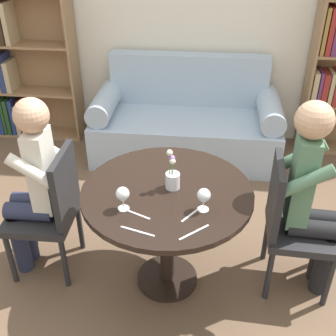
{
  "coord_description": "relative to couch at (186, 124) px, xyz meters",
  "views": [
    {
      "loc": [
        0.22,
        -1.97,
        2.16
      ],
      "look_at": [
        0.0,
        0.05,
        0.86
      ],
      "focal_mm": 45.0,
      "sensor_mm": 36.0,
      "label": 1
    }
  ],
  "objects": [
    {
      "name": "wine_glass_left",
      "position": [
        -0.22,
        -1.9,
        0.52
      ],
      "size": [
        0.07,
        0.07,
        0.14
      ],
      "color": "white",
      "rests_on": "round_table"
    },
    {
      "name": "wine_glass_right",
      "position": [
        0.21,
        -1.86,
        0.52
      ],
      "size": [
        0.07,
        0.07,
        0.13
      ],
      "color": "white",
      "rests_on": "round_table"
    },
    {
      "name": "knife_right_setting",
      "position": [
        0.18,
        -2.05,
        0.43
      ],
      "size": [
        0.15,
        0.14,
        0.0
      ],
      "color": "silver",
      "rests_on": "round_table"
    },
    {
      "name": "flower_vase",
      "position": [
        0.03,
        -1.67,
        0.51
      ],
      "size": [
        0.08,
        0.08,
        0.25
      ],
      "color": "silver",
      "rests_on": "round_table"
    },
    {
      "name": "knife_left_setting",
      "position": [
        0.16,
        -1.9,
        0.43
      ],
      "size": [
        0.12,
        0.16,
        0.0
      ],
      "color": "silver",
      "rests_on": "round_table"
    },
    {
      "name": "person_left",
      "position": [
        -0.84,
        -1.64,
        0.35
      ],
      "size": [
        0.42,
        0.34,
        1.25
      ],
      "rotation": [
        0.0,
        0.0,
        -1.56
      ],
      "color": "#282D47",
      "rests_on": "ground_plane"
    },
    {
      "name": "couch",
      "position": [
        0.0,
        0.0,
        0.0
      ],
      "size": [
        1.76,
        0.8,
        0.92
      ],
      "color": "#9EB2C6",
      "rests_on": "ground_plane"
    },
    {
      "name": "round_table",
      "position": [
        0.0,
        -1.7,
        0.29
      ],
      "size": [
        1.0,
        1.0,
        0.74
      ],
      "color": "black",
      "rests_on": "ground_plane"
    },
    {
      "name": "back_wall",
      "position": [
        0.0,
        0.42,
        1.04
      ],
      "size": [
        5.2,
        0.05,
        2.7
      ],
      "color": "silver",
      "rests_on": "ground_plane"
    },
    {
      "name": "person_right",
      "position": [
        0.84,
        -1.62,
        0.38
      ],
      "size": [
        0.43,
        0.35,
        1.29
      ],
      "rotation": [
        0.0,
        0.0,
        1.52
      ],
      "color": "black",
      "rests_on": "ground_plane"
    },
    {
      "name": "bookshelf_left",
      "position": [
        -1.74,
        0.26,
        0.4
      ],
      "size": [
        0.97,
        0.28,
        1.46
      ],
      "color": "#93704C",
      "rests_on": "ground_plane"
    },
    {
      "name": "chair_left",
      "position": [
        -0.75,
        -1.64,
        0.18
      ],
      "size": [
        0.42,
        0.42,
        0.9
      ],
      "rotation": [
        0.0,
        0.0,
        -1.56
      ],
      "color": "#232326",
      "rests_on": "ground_plane"
    },
    {
      "name": "ground_plane",
      "position": [
        0.0,
        -1.7,
        -0.31
      ],
      "size": [
        16.0,
        16.0,
        0.0
      ],
      "primitive_type": "plane",
      "color": "brown"
    },
    {
      "name": "fork_right_setting",
      "position": [
        -0.15,
        -1.94,
        0.43
      ],
      "size": [
        0.18,
        0.09,
        0.0
      ],
      "color": "silver",
      "rests_on": "round_table"
    },
    {
      "name": "fork_left_setting",
      "position": [
        -0.11,
        -2.08,
        0.43
      ],
      "size": [
        0.19,
        0.07,
        0.0
      ],
      "color": "silver",
      "rests_on": "round_table"
    },
    {
      "name": "chair_right",
      "position": [
        0.75,
        -1.61,
        0.18
      ],
      "size": [
        0.44,
        0.44,
        0.9
      ],
      "rotation": [
        0.0,
        0.0,
        1.52
      ],
      "color": "#232326",
      "rests_on": "ground_plane"
    }
  ]
}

